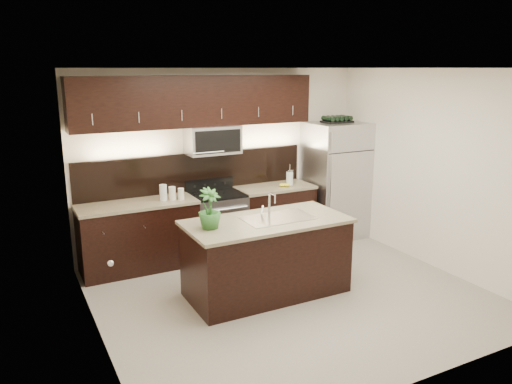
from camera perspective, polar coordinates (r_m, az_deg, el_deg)
ground at (r=6.24m, az=4.03°, el=-11.66°), size 4.50×4.50×0.00m
room_walls at (r=5.63m, az=3.55°, el=3.70°), size 4.52×4.02×2.71m
counter_run at (r=7.29m, az=-5.94°, el=-3.88°), size 3.51×0.65×0.94m
upper_fixtures at (r=7.11m, az=-6.52°, el=9.39°), size 3.49×0.40×1.66m
island at (r=6.10m, az=1.20°, el=-7.41°), size 1.96×0.96×0.94m
sink_faucet at (r=6.02m, az=2.43°, el=-2.84°), size 0.84×0.50×0.28m
refrigerator at (r=8.19m, az=8.98°, el=1.35°), size 0.90×0.81×1.86m
wine_rack at (r=8.03m, az=9.24°, el=8.19°), size 0.46×0.28×0.11m
plant at (r=5.60m, az=-5.34°, el=-1.90°), size 0.32×0.32×0.46m
canisters at (r=6.91m, az=-9.80°, el=-0.13°), size 0.32×0.15×0.22m
french_press at (r=7.70m, az=3.86°, el=1.66°), size 0.11×0.11×0.32m
bananas at (r=7.62m, az=2.94°, el=0.83°), size 0.21×0.19×0.05m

